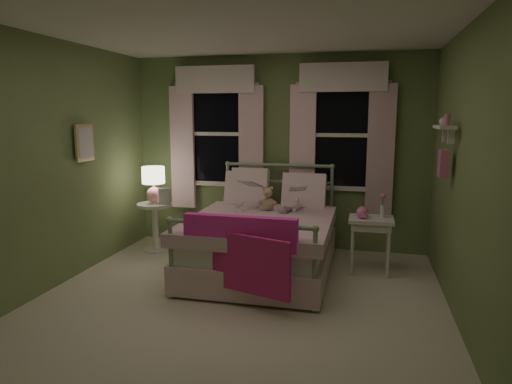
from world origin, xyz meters
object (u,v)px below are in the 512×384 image
(child_left, at_px, (249,184))
(teddy_bear, at_px, (268,201))
(child_right, at_px, (293,191))
(nightstand_left, at_px, (155,220))
(bed, at_px, (262,240))
(nightstand_right, at_px, (371,226))
(table_lamp, at_px, (153,181))

(child_left, relative_size, teddy_bear, 2.65)
(child_right, height_order, nightstand_left, child_right)
(bed, bearing_deg, child_left, 122.39)
(bed, relative_size, child_left, 2.59)
(nightstand_right, bearing_deg, child_right, 169.21)
(child_right, bearing_deg, teddy_bear, 48.71)
(bed, distance_m, nightstand_left, 1.64)
(bed, bearing_deg, nightstand_left, 163.83)
(child_left, height_order, nightstand_right, child_left)
(child_right, bearing_deg, table_lamp, 18.47)
(nightstand_left, distance_m, nightstand_right, 2.81)
(table_lamp, distance_m, nightstand_right, 2.83)
(teddy_bear, relative_size, nightstand_right, 0.46)
(nightstand_left, relative_size, table_lamp, 1.39)
(child_left, relative_size, child_right, 1.22)
(bed, relative_size, nightstand_left, 3.13)
(nightstand_left, bearing_deg, child_right, -0.75)
(child_left, bearing_deg, table_lamp, 6.14)
(child_right, distance_m, table_lamp, 1.86)
(child_right, bearing_deg, nightstand_left, 18.47)
(teddy_bear, bearing_deg, nightstand_left, 173.41)
(child_right, distance_m, nightstand_left, 1.92)
(child_right, distance_m, nightstand_right, 1.01)
(teddy_bear, distance_m, nightstand_right, 1.24)
(nightstand_left, xyz_separation_m, table_lamp, (0.00, 0.00, 0.54))
(nightstand_right, bearing_deg, table_lamp, 175.85)
(bed, distance_m, child_right, 0.73)
(child_left, xyz_separation_m, nightstand_right, (1.50, -0.18, -0.41))
(child_left, relative_size, nightstand_right, 1.23)
(teddy_bear, bearing_deg, child_right, 29.50)
(child_left, bearing_deg, child_right, -172.79)
(table_lamp, bearing_deg, child_left, -1.07)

